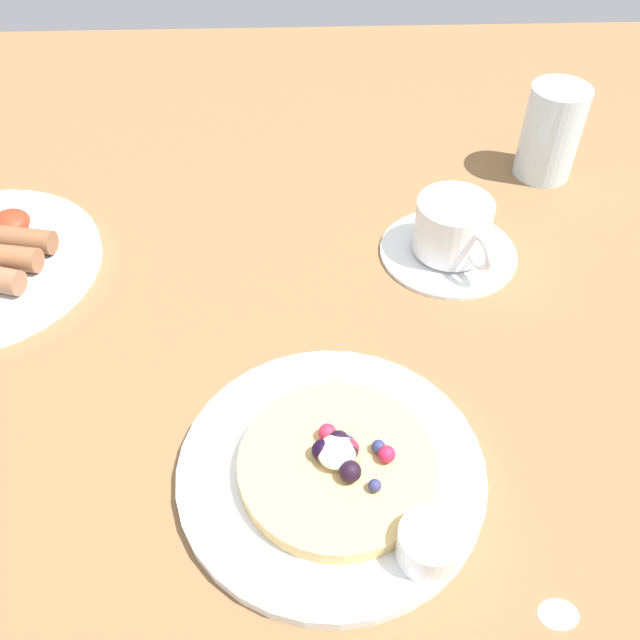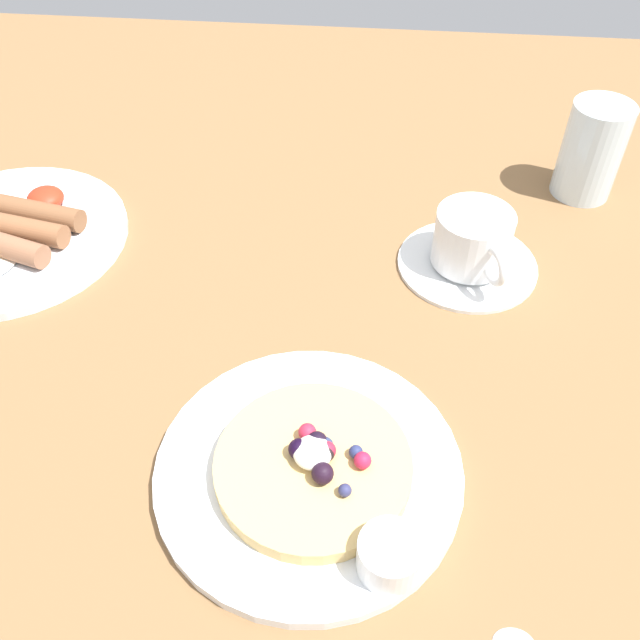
% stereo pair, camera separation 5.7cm
% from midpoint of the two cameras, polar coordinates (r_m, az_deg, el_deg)
% --- Properties ---
extents(ground_plane, '(1.64, 1.40, 0.03)m').
position_cam_midpoint_polar(ground_plane, '(0.66, -3.83, -2.09)').
color(ground_plane, brown).
extents(pancake_plate, '(0.24, 0.24, 0.01)m').
position_cam_midpoint_polar(pancake_plate, '(0.55, 2.09, -12.49)').
color(pancake_plate, white).
rests_on(pancake_plate, ground_plane).
extents(pancake_with_berries, '(0.15, 0.15, 0.03)m').
position_cam_midpoint_polar(pancake_with_berries, '(0.54, 2.60, -12.07)').
color(pancake_with_berries, '#DAB269').
rests_on(pancake_with_berries, pancake_plate).
extents(syrup_ramekin, '(0.05, 0.05, 0.03)m').
position_cam_midpoint_polar(syrup_ramekin, '(0.50, 9.22, -18.92)').
color(syrup_ramekin, white).
rests_on(syrup_ramekin, pancake_plate).
extents(breakfast_plate, '(0.25, 0.25, 0.01)m').
position_cam_midpoint_polar(breakfast_plate, '(0.81, -22.62, 6.30)').
color(breakfast_plate, white).
rests_on(breakfast_plate, ground_plane).
extents(fried_breakfast, '(0.13, 0.15, 0.03)m').
position_cam_midpoint_polar(fried_breakfast, '(0.79, -21.95, 7.00)').
color(fried_breakfast, brown).
rests_on(fried_breakfast, breakfast_plate).
extents(coffee_saucer, '(0.14, 0.14, 0.01)m').
position_cam_midpoint_polar(coffee_saucer, '(0.74, 14.31, 4.52)').
color(coffee_saucer, white).
rests_on(coffee_saucer, ground_plane).
extents(coffee_cup, '(0.08, 0.10, 0.06)m').
position_cam_midpoint_polar(coffee_cup, '(0.71, 14.85, 6.48)').
color(coffee_cup, white).
rests_on(coffee_cup, coffee_saucer).
extents(water_glass, '(0.07, 0.07, 0.11)m').
position_cam_midpoint_polar(water_glass, '(0.86, 23.44, 12.70)').
color(water_glass, silver).
rests_on(water_glass, ground_plane).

